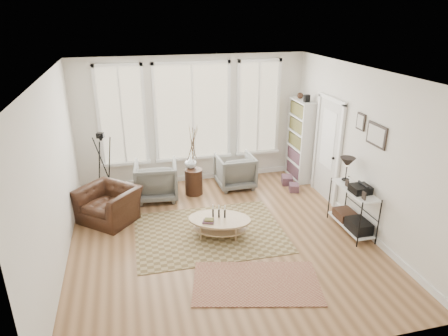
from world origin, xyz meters
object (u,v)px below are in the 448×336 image
object	(u,v)px
coffee_table	(219,222)
armchair_left	(156,180)
bookcase	(300,140)
low_shelf	(353,205)
accent_chair	(109,204)
side_table	(193,161)
armchair_right	(235,171)

from	to	relation	value
coffee_table	armchair_left	size ratio (longest dim) A/B	1.43
bookcase	armchair_left	world-z (taller)	bookcase
low_shelf	coffee_table	bearing A→B (deg)	170.87
coffee_table	armchair_left	distance (m)	2.08
low_shelf	accent_chair	world-z (taller)	low_shelf
low_shelf	side_table	world-z (taller)	side_table
bookcase	side_table	xyz separation A→B (m)	(-2.59, -0.28, -0.18)
bookcase	side_table	world-z (taller)	bookcase
bookcase	armchair_right	world-z (taller)	bookcase
coffee_table	side_table	distance (m)	1.93
side_table	coffee_table	bearing A→B (deg)	-85.87
low_shelf	coffee_table	distance (m)	2.44
armchair_left	coffee_table	bearing A→B (deg)	121.98
bookcase	coffee_table	distance (m)	3.32
armchair_right	armchair_left	bearing A→B (deg)	4.05
low_shelf	bookcase	bearing A→B (deg)	88.72
bookcase	side_table	distance (m)	2.61
coffee_table	accent_chair	world-z (taller)	accent_chair
bookcase	accent_chair	bearing A→B (deg)	-166.53
armchair_left	side_table	size ratio (longest dim) A/B	0.56
armchair_left	accent_chair	bearing A→B (deg)	42.96
side_table	bookcase	bearing A→B (deg)	6.13
armchair_right	low_shelf	bearing A→B (deg)	121.38
low_shelf	side_table	distance (m)	3.39
low_shelf	accent_chair	bearing A→B (deg)	161.12
low_shelf	armchair_right	xyz separation A→B (m)	(-1.54, 2.40, -0.13)
coffee_table	armchair_left	world-z (taller)	armchair_left
armchair_left	accent_chair	size ratio (longest dim) A/B	0.88
side_table	accent_chair	distance (m)	1.99
bookcase	side_table	size ratio (longest dim) A/B	1.28
bookcase	armchair_left	distance (m)	3.45
low_shelf	accent_chair	xyz separation A→B (m)	(-4.31, 1.47, -0.18)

